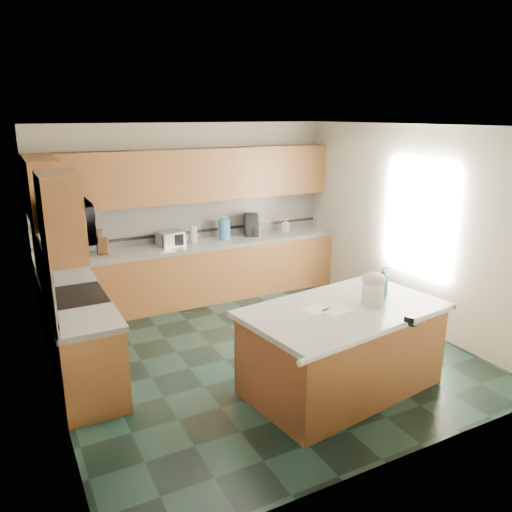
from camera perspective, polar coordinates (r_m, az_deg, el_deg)
floor at (r=6.26m, az=0.27°, el=-10.88°), size 4.60×4.60×0.00m
ceiling at (r=5.59m, az=0.31°, el=14.67°), size 4.60×4.60×0.00m
wall_back at (r=7.85m, az=-7.67°, el=4.99°), size 4.60×0.04×2.70m
wall_front at (r=3.98m, az=16.18°, el=-6.48°), size 4.60×0.04×2.70m
wall_left at (r=5.16m, az=-23.15°, el=-1.98°), size 0.04×4.60×2.70m
wall_right at (r=7.13m, az=17.04°, el=3.31°), size 0.04×4.60×2.70m
back_base_cab at (r=7.79m, az=-6.61°, el=-2.06°), size 4.60×0.60×0.86m
back_countertop at (r=7.66m, az=-6.72°, el=1.21°), size 4.60×0.64×0.06m
back_upper_cab at (r=7.59m, az=-7.35°, el=9.13°), size 4.60×0.33×0.78m
back_backsplash at (r=7.85m, az=-7.56°, el=4.12°), size 4.60×0.02×0.63m
back_accent_band at (r=7.88m, az=-7.49°, el=2.73°), size 4.60×0.01×0.05m
left_base_cab_rear at (r=6.70m, az=-20.57°, el=-6.06°), size 0.60×0.82×0.86m
left_counter_rear at (r=6.55m, az=-20.95°, el=-2.32°), size 0.64×0.82×0.06m
left_base_cab_front at (r=5.31m, az=-18.31°, el=-11.75°), size 0.60×0.72×0.86m
left_counter_front at (r=5.12m, az=-18.76°, el=-7.17°), size 0.64×0.72×0.06m
left_backsplash at (r=5.72m, az=-23.20°, el=-1.51°), size 0.02×2.30×0.63m
left_accent_band at (r=5.78m, az=-22.93°, el=-3.35°), size 0.01×2.30×0.05m
left_upper_cab_rear at (r=6.44m, az=-23.23°, el=6.77°), size 0.33×1.09×0.78m
left_upper_cab_front at (r=4.80m, az=-21.46°, el=4.22°), size 0.33×0.72×0.78m
range_body at (r=5.97m, az=-19.55°, el=-8.58°), size 0.60×0.76×0.88m
range_oven_door at (r=6.02m, az=-16.77°, el=-8.52°), size 0.02×0.68×0.55m
range_cooktop at (r=5.80m, az=-19.97°, el=-4.43°), size 0.62×0.78×0.04m
range_handle at (r=5.88m, az=-16.78°, el=-5.10°), size 0.02×0.66×0.02m
range_backguard at (r=5.74m, az=-22.65°, el=-3.66°), size 0.06×0.76×0.18m
microwave at (r=5.58m, az=-20.78°, el=3.61°), size 0.50×0.73×0.41m
island_base at (r=5.40m, az=9.78°, el=-10.65°), size 2.09×1.37×0.86m
island_top at (r=5.21m, az=10.01°, el=-6.12°), size 2.20×1.49×0.06m
island_bullnose at (r=4.78m, az=14.46°, el=-8.46°), size 2.04×0.34×0.06m
treat_jar at (r=5.31m, az=13.19°, el=-4.19°), size 0.29×0.29×0.23m
treat_jar_lid at (r=5.26m, az=13.30°, el=-2.62°), size 0.24×0.24×0.15m
treat_jar_knob at (r=5.24m, az=13.33°, el=-2.10°), size 0.08×0.03×0.03m
treat_jar_knob_end_l at (r=5.22m, az=13.00°, el=-2.16°), size 0.04×0.04×0.04m
treat_jar_knob_end_r at (r=5.27m, az=13.67°, el=-2.03°), size 0.04×0.04×0.04m
soap_bottle_island at (r=5.53m, az=14.25°, el=-2.85°), size 0.16×0.16×0.34m
paper_sheet_a at (r=5.11m, az=6.90°, el=-6.05°), size 0.32×0.28×0.00m
paper_sheet_b at (r=5.10m, az=9.32°, el=-6.18°), size 0.31×0.25×0.00m
clamp_body at (r=4.99m, az=17.09°, el=-7.14°), size 0.06×0.10×0.09m
clamp_handle at (r=4.96m, az=17.54°, el=-7.57°), size 0.02×0.07×0.02m
knife_block at (r=7.32m, az=-17.04°, el=1.11°), size 0.19×0.21×0.26m
utensil_crock at (r=7.35m, az=-17.30°, el=0.79°), size 0.12×0.12×0.15m
utensil_bundle at (r=7.31m, az=-17.42°, el=2.14°), size 0.07×0.07×0.21m
toaster_oven at (r=7.55m, az=-9.75°, el=1.93°), size 0.42×0.34×0.21m
toaster_oven_door at (r=7.44m, az=-9.46°, el=1.74°), size 0.33×0.01×0.17m
paper_towel at (r=7.71m, az=-7.16°, el=2.45°), size 0.11×0.11×0.24m
paper_towel_base at (r=7.74m, az=-7.13°, el=1.63°), size 0.16×0.16×0.01m
water_jug at (r=7.85m, az=-3.66°, el=3.08°), size 0.19×0.19×0.32m
water_jug_neck at (r=7.81m, az=-3.68°, el=4.39°), size 0.09×0.09×0.05m
coffee_maker at (r=8.06m, az=-0.55°, el=3.59°), size 0.28×0.29×0.36m
coffee_carafe at (r=8.04m, az=-0.38°, el=2.79°), size 0.15×0.15×0.15m
soap_bottle_back at (r=8.35m, az=3.45°, el=3.54°), size 0.14×0.14×0.23m
soap_back_cap at (r=8.33m, az=3.46°, el=4.40°), size 0.02×0.02×0.03m
window_light_proxy at (r=6.94m, az=18.10°, el=4.16°), size 0.02×1.40×1.10m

